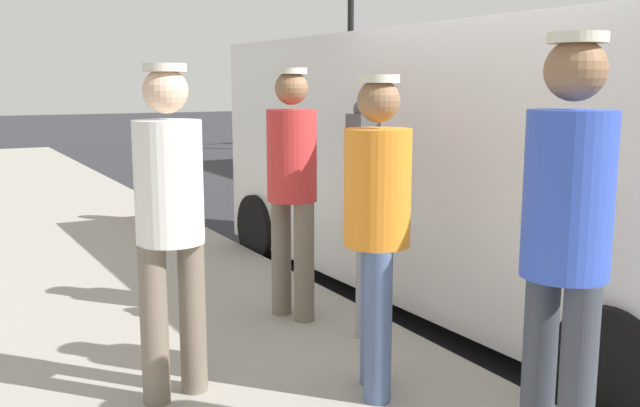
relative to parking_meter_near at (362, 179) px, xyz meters
The scene contains 9 objects.
ground_plane 1.83m from the parking_meter_near, 165.52° to the left, with size 80.00×80.00×0.00m, color #2D2D33.
parking_meter_near is the anchor object (origin of this frame).
pedestrian_in_white 1.33m from the parking_meter_near, 11.29° to the left, with size 0.36×0.34×1.71m.
pedestrian_in_blue 1.79m from the parking_meter_near, 83.77° to the left, with size 0.34×0.36×1.80m.
pedestrian_in_red 0.61m from the parking_meter_near, 71.21° to the right, with size 0.34×0.35×1.72m.
pedestrian_in_orange 0.81m from the parking_meter_near, 63.00° to the left, with size 0.34×0.34×1.66m.
parked_van 1.63m from the parking_meter_near, 157.10° to the right, with size 2.25×5.25×2.15m.
traffic_light_corner 14.51m from the parking_meter_near, 123.98° to the right, with size 2.48×0.42×5.20m.
fire_hydrant 4.54m from the parking_meter_near, 88.73° to the right, with size 0.24×0.24×0.86m.
Camera 1 is at (3.68, 3.31, 1.76)m, focal length 39.55 mm.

